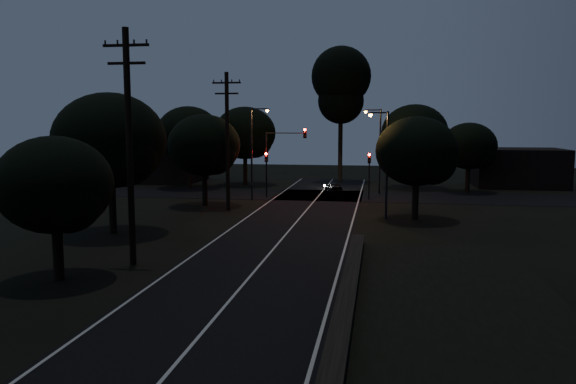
% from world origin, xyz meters
% --- Properties ---
extents(road_surface, '(60.00, 70.00, 0.03)m').
position_xyz_m(road_surface, '(0.00, 31.12, 0.01)').
color(road_surface, black).
rests_on(road_surface, ground).
extents(utility_pole_mid, '(2.20, 0.30, 11.00)m').
position_xyz_m(utility_pole_mid, '(-6.00, 15.00, 5.74)').
color(utility_pole_mid, black).
rests_on(utility_pole_mid, ground).
extents(utility_pole_far, '(2.20, 0.30, 10.50)m').
position_xyz_m(utility_pole_far, '(-6.00, 32.00, 5.48)').
color(utility_pole_far, black).
rests_on(utility_pole_far, ground).
extents(tree_left_b, '(4.85, 4.85, 6.17)m').
position_xyz_m(tree_left_b, '(-7.83, 11.90, 4.00)').
color(tree_left_b, black).
rests_on(tree_left_b, ground).
extents(tree_left_c, '(6.74, 6.74, 8.51)m').
position_xyz_m(tree_left_c, '(-10.26, 21.86, 5.50)').
color(tree_left_c, black).
rests_on(tree_left_c, ground).
extents(tree_left_d, '(5.83, 5.83, 7.40)m').
position_xyz_m(tree_left_d, '(-8.29, 33.88, 4.80)').
color(tree_left_d, black).
rests_on(tree_left_d, ground).
extents(tree_far_nw, '(6.68, 6.68, 8.46)m').
position_xyz_m(tree_far_nw, '(-8.76, 49.86, 5.48)').
color(tree_far_nw, black).
rests_on(tree_far_nw, ground).
extents(tree_far_w, '(6.60, 6.60, 8.41)m').
position_xyz_m(tree_far_w, '(-13.77, 45.87, 5.47)').
color(tree_far_w, black).
rests_on(tree_far_w, ground).
extents(tree_far_ne, '(6.82, 6.82, 8.62)m').
position_xyz_m(tree_far_ne, '(9.24, 49.86, 5.58)').
color(tree_far_ne, black).
rests_on(tree_far_ne, ground).
extents(tree_far_e, '(5.31, 5.31, 6.74)m').
position_xyz_m(tree_far_e, '(14.19, 46.89, 4.37)').
color(tree_far_e, black).
rests_on(tree_far_e, ground).
extents(tree_right_a, '(5.63, 5.63, 7.16)m').
position_xyz_m(tree_right_a, '(8.20, 29.89, 4.64)').
color(tree_right_a, black).
rests_on(tree_right_a, ground).
extents(tall_pine, '(6.74, 6.74, 15.31)m').
position_xyz_m(tall_pine, '(1.00, 55.00, 11.04)').
color(tall_pine, black).
rests_on(tall_pine, ground).
extents(building_left, '(10.00, 8.00, 4.40)m').
position_xyz_m(building_left, '(-20.00, 52.00, 2.20)').
color(building_left, black).
rests_on(building_left, ground).
extents(building_right, '(9.00, 7.00, 4.00)m').
position_xyz_m(building_right, '(20.00, 53.00, 2.00)').
color(building_right, black).
rests_on(building_right, ground).
extents(signal_left, '(0.28, 0.35, 4.10)m').
position_xyz_m(signal_left, '(-4.60, 39.99, 2.84)').
color(signal_left, black).
rests_on(signal_left, ground).
extents(signal_right, '(0.28, 0.35, 4.10)m').
position_xyz_m(signal_right, '(4.60, 39.99, 2.84)').
color(signal_right, black).
rests_on(signal_right, ground).
extents(signal_mast, '(3.70, 0.35, 6.25)m').
position_xyz_m(signal_mast, '(-2.91, 39.99, 4.34)').
color(signal_mast, black).
rests_on(signal_mast, ground).
extents(streetlight_a, '(1.66, 0.26, 8.00)m').
position_xyz_m(streetlight_a, '(-5.31, 38.00, 4.64)').
color(streetlight_a, black).
rests_on(streetlight_a, ground).
extents(streetlight_b, '(1.66, 0.26, 8.00)m').
position_xyz_m(streetlight_b, '(5.31, 44.00, 4.64)').
color(streetlight_b, black).
rests_on(streetlight_b, ground).
extents(streetlight_c, '(1.46, 0.26, 7.50)m').
position_xyz_m(streetlight_c, '(5.83, 30.00, 4.35)').
color(streetlight_c, black).
rests_on(streetlight_c, ground).
extents(car, '(2.09, 3.28, 1.04)m').
position_xyz_m(car, '(1.14, 44.27, 0.52)').
color(car, black).
rests_on(car, ground).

